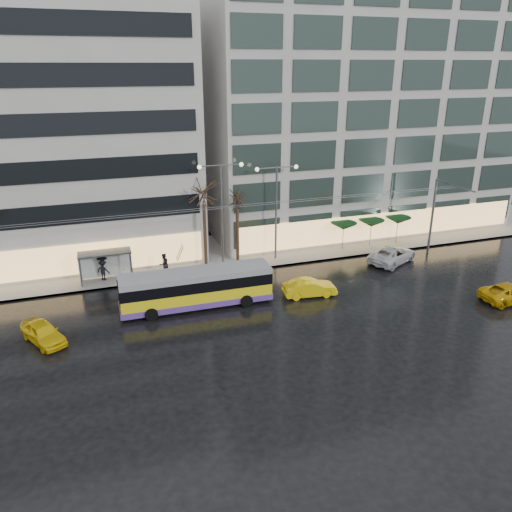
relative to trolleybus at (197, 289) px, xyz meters
name	(u,v)px	position (x,y,z in m)	size (l,w,h in m)	color
ground	(236,326)	(1.90, -3.76, -1.40)	(140.00, 140.00, 0.00)	black
sidewalk	(214,253)	(3.90, 10.24, -1.32)	(80.00, 10.00, 0.15)	gray
kerb	(228,272)	(3.90, 5.29, -1.32)	(80.00, 0.10, 0.15)	slate
building_right	(356,107)	(20.90, 15.24, 11.25)	(32.00, 14.00, 25.00)	#A09F99
trolleybus	(197,289)	(0.00, 0.00, 0.00)	(11.17, 4.43, 5.16)	yellow
catenary	(219,232)	(2.90, 4.18, 2.86)	(42.24, 5.12, 7.00)	#595B60
bus_shelter	(100,260)	(-6.48, 6.93, 0.56)	(4.20, 1.60, 2.51)	#595B60
street_lamp_near	(222,201)	(3.90, 7.04, 4.59)	(3.96, 0.36, 9.03)	#595B60
street_lamp_far	(276,199)	(8.90, 7.04, 4.32)	(3.96, 0.36, 8.53)	#595B60
tree_a	(203,189)	(2.40, 7.24, 5.69)	(3.20, 3.20, 8.40)	black
tree_b	(237,194)	(5.40, 7.44, 5.00)	(3.20, 3.20, 7.70)	black
parasol_a	(344,226)	(15.90, 7.24, 1.05)	(2.50, 2.50, 2.65)	#595B60
parasol_b	(371,223)	(18.90, 7.24, 1.05)	(2.50, 2.50, 2.65)	#595B60
parasol_c	(398,220)	(21.90, 7.24, 1.05)	(2.50, 2.50, 2.65)	#595B60
taxi_a	(43,333)	(-10.53, -1.84, -0.72)	(1.61, 4.00, 1.36)	yellow
taxi_b	(310,288)	(8.69, -1.02, -0.72)	(1.44, 4.14, 1.36)	yellow
taxi_c	(511,293)	(22.86, -6.69, -0.72)	(2.24, 4.86, 1.35)	#D8A40B
sedan_silver	(392,255)	(18.72, 3.01, -0.66)	(2.45, 5.32, 1.48)	silver
pedestrian_a	(123,259)	(-4.66, 7.63, 0.17)	(1.20, 1.22, 2.19)	black
pedestrian_b	(164,264)	(-1.41, 6.52, -0.31)	(1.14, 1.07, 1.86)	black
pedestrian_c	(103,267)	(-6.35, 6.94, -0.13)	(1.30, 1.16, 2.11)	black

